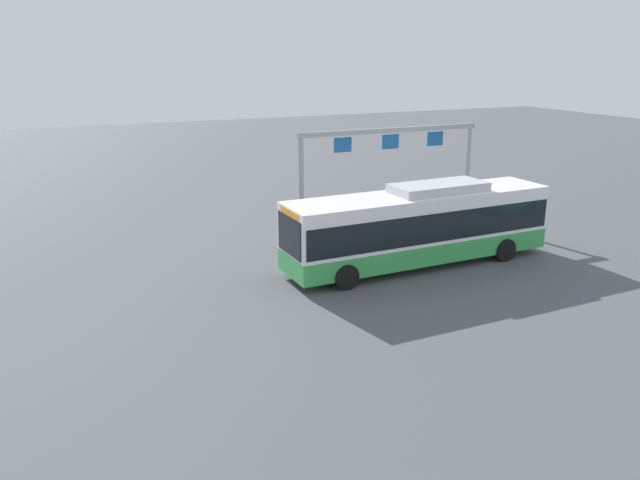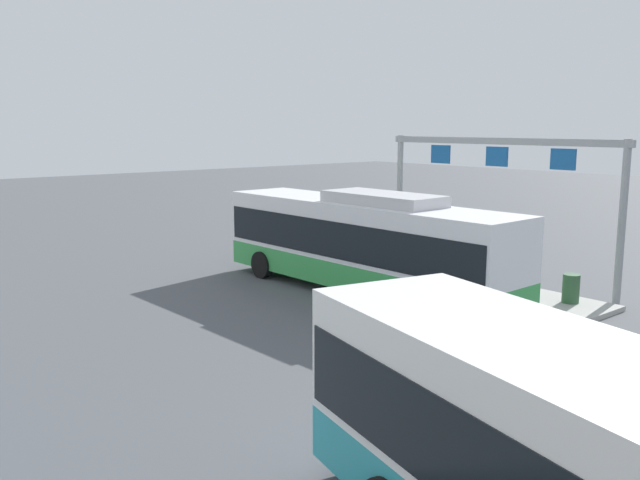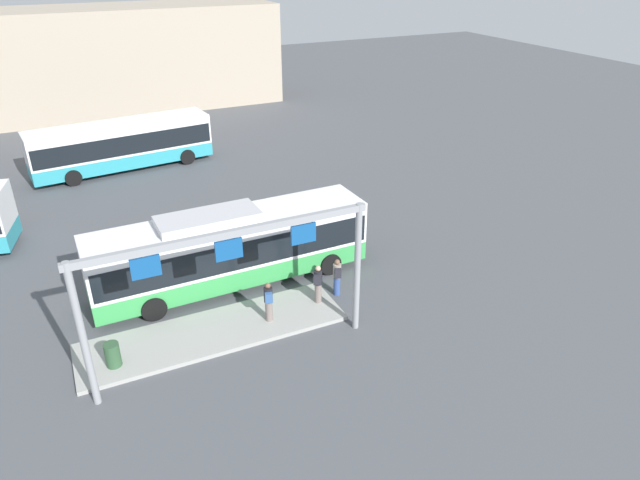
# 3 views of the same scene
# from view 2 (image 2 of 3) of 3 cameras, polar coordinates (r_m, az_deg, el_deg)

# --- Properties ---
(ground_plane) EXTENTS (120.00, 120.00, 0.00)m
(ground_plane) POSITION_cam_2_polar(r_m,az_deg,el_deg) (22.87, 3.62, -4.50)
(ground_plane) COLOR #4C4F54
(platform_curb) EXTENTS (10.00, 2.80, 0.16)m
(platform_curb) POSITION_cam_2_polar(r_m,az_deg,el_deg) (23.98, 12.22, -3.84)
(platform_curb) COLOR #9E9E99
(platform_curb) RESTS_ON ground
(bus_main) EXTENTS (11.86, 2.90, 3.46)m
(bus_main) POSITION_cam_2_polar(r_m,az_deg,el_deg) (22.49, 3.68, -0.02)
(bus_main) COLOR green
(bus_main) RESTS_ON ground
(person_boarding) EXTENTS (0.48, 0.60, 1.67)m
(person_boarding) POSITION_cam_2_polar(r_m,az_deg,el_deg) (27.12, 2.67, -0.31)
(person_boarding) COLOR #334C8C
(person_boarding) RESTS_ON ground
(person_waiting_near) EXTENTS (0.54, 0.60, 1.67)m
(person_waiting_near) POSITION_cam_2_polar(r_m,az_deg,el_deg) (26.60, 4.82, -0.19)
(person_waiting_near) COLOR slate
(person_waiting_near) RESTS_ON platform_curb
(person_waiting_mid) EXTENTS (0.44, 0.59, 1.67)m
(person_waiting_mid) POSITION_cam_2_polar(r_m,az_deg,el_deg) (25.33, 8.94, -0.77)
(person_waiting_mid) COLOR slate
(person_waiting_mid) RESTS_ON platform_curb
(platform_sign_gantry) EXTENTS (9.85, 0.24, 5.20)m
(platform_sign_gantry) POSITION_cam_2_polar(r_m,az_deg,el_deg) (25.14, 14.71, 5.23)
(platform_sign_gantry) COLOR gray
(platform_sign_gantry) RESTS_ON ground
(trash_bin) EXTENTS (0.52, 0.52, 0.90)m
(trash_bin) POSITION_cam_2_polar(r_m,az_deg,el_deg) (22.28, 20.53, -3.87)
(trash_bin) COLOR #2D5133
(trash_bin) RESTS_ON platform_curb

